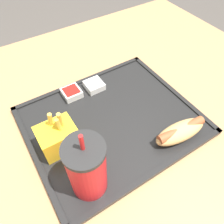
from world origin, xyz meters
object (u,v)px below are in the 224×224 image
soda_cup (87,169)px  hot_dog_far (180,131)px  fries_carton (58,137)px  sauce_cup_mayo (94,85)px  sauce_cup_ketchup (72,93)px

soda_cup → hot_dog_far: size_ratio=1.30×
hot_dog_far → fries_carton: 0.28m
hot_dog_far → fries_carton: (0.25, -0.13, 0.01)m
sauce_cup_mayo → hot_dog_far: bearing=109.2°
soda_cup → sauce_cup_mayo: soda_cup is taller
soda_cup → sauce_cup_ketchup: size_ratio=3.63×
soda_cup → sauce_cup_mayo: 0.29m
hot_dog_far → sauce_cup_ketchup: hot_dog_far is taller
hot_dog_far → fries_carton: bearing=-27.2°
sauce_cup_mayo → sauce_cup_ketchup: 0.07m
sauce_cup_mayo → sauce_cup_ketchup: same height
fries_carton → sauce_cup_ketchup: fries_carton is taller
sauce_cup_mayo → sauce_cup_ketchup: (0.07, -0.01, 0.00)m
hot_dog_far → sauce_cup_ketchup: 0.30m
soda_cup → sauce_cup_mayo: bearing=-121.1°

